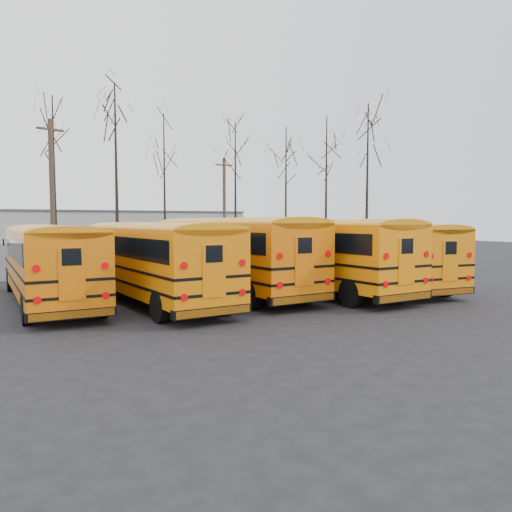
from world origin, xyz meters
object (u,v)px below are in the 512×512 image
bus_e (374,250)px  utility_pole_right (224,208)px  bus_b (153,255)px  bus_a (50,258)px  bus_c (229,249)px  bus_d (314,249)px  utility_pole_left (52,195)px

bus_e → utility_pole_right: 18.21m
bus_b → utility_pole_right: utility_pole_right is taller
bus_a → bus_b: bearing=-23.6°
bus_c → bus_d: (3.45, -1.38, -0.04)m
bus_e → bus_b: bearing=-176.7°
bus_d → bus_e: (3.45, 0.07, -0.13)m
bus_c → utility_pole_left: (-5.91, 12.37, 2.73)m
bus_b → bus_e: size_ratio=1.03×
bus_a → utility_pole_right: bearing=47.0°
bus_b → utility_pole_left: utility_pole_left is taller
bus_d → utility_pole_left: bearing=120.0°
bus_b → bus_e: bus_b is taller
bus_d → utility_pole_right: 18.63m
bus_a → utility_pole_left: (1.23, 11.97, 2.90)m
bus_e → utility_pole_right: (0.26, 18.05, 2.36)m
bus_b → bus_c: size_ratio=0.94×
bus_a → bus_d: bus_d is taller
bus_a → utility_pole_right: 21.85m
bus_b → bus_c: (3.63, 1.00, 0.12)m
bus_b → utility_pole_left: bearing=94.6°
bus_e → utility_pole_left: utility_pole_left is taller
bus_e → bus_a: bearing=178.0°
utility_pole_left → bus_b: bearing=-98.3°
bus_b → bus_d: size_ratio=0.96×
bus_b → utility_pole_right: bearing=53.6°
bus_d → utility_pole_left: 16.86m
bus_d → utility_pole_right: (3.71, 18.12, 2.23)m
bus_e → utility_pole_right: utility_pole_right is taller
bus_a → bus_b: 3.77m
bus_b → bus_d: bus_d is taller
utility_pole_left → utility_pole_right: bearing=0.6°
bus_c → bus_e: bearing=-15.3°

